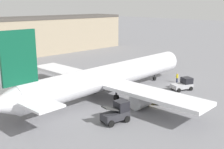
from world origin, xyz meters
TOP-DOWN VIEW (x-y plane):
  - ground_plane at (0.00, 0.00)m, footprint 400.00×400.00m
  - airplane at (-0.99, -0.04)m, footprint 39.06×33.09m
  - ground_crew_worker at (13.41, -3.14)m, footprint 0.38×0.38m
  - baggage_tug at (10.30, -6.40)m, footprint 3.82×2.99m
  - belt_loader_truck at (-6.87, -7.97)m, footprint 3.56×2.37m
  - pushback_tug at (1.24, -6.81)m, footprint 3.21×3.05m

SIDE VIEW (x-z plane):
  - ground_plane at x=0.00m, z-range 0.00..0.00m
  - ground_crew_worker at x=13.41m, z-range 0.06..1.77m
  - baggage_tug at x=10.30m, z-range -0.07..1.95m
  - pushback_tug at x=1.24m, z-range -0.08..2.00m
  - belt_loader_truck at x=-6.87m, z-range -0.08..2.46m
  - airplane at x=-0.99m, z-range -2.56..8.57m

